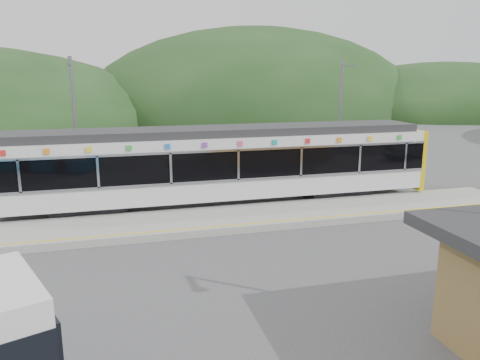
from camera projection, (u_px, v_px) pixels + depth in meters
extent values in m
plane|color=#4C4C4F|center=(268.00, 248.00, 17.03)|extent=(120.00, 120.00, 0.00)
ellipsoid|color=#1E3D19|center=(256.00, 115.00, 71.92)|extent=(52.00, 39.00, 26.00)
ellipsoid|color=#1E3D19|center=(443.00, 114.00, 73.64)|extent=(44.00, 33.00, 16.00)
cube|color=#9E9E99|center=(244.00, 218.00, 20.10)|extent=(26.00, 3.20, 0.30)
cube|color=yellow|center=(253.00, 223.00, 18.84)|extent=(26.00, 0.10, 0.01)
cube|color=black|center=(90.00, 208.00, 20.98)|extent=(3.20, 2.20, 0.56)
cube|color=black|center=(334.00, 191.00, 24.02)|extent=(3.20, 2.20, 0.56)
cube|color=silver|center=(220.00, 184.00, 22.34)|extent=(20.00, 2.90, 0.92)
cube|color=black|center=(220.00, 160.00, 22.07)|extent=(20.00, 2.96, 1.45)
cube|color=silver|center=(228.00, 180.00, 20.81)|extent=(20.00, 0.05, 0.10)
cube|color=silver|center=(227.00, 151.00, 20.51)|extent=(20.00, 0.05, 0.10)
cube|color=silver|center=(220.00, 140.00, 21.86)|extent=(20.00, 2.90, 0.45)
cube|color=#2D2D30|center=(220.00, 131.00, 21.77)|extent=(19.40, 2.50, 0.36)
cube|color=#E0BD0B|center=(407.00, 157.00, 24.71)|extent=(0.24, 2.92, 3.00)
cube|color=silver|center=(19.00, 176.00, 18.50)|extent=(0.10, 0.05, 1.35)
cube|color=silver|center=(98.00, 172.00, 19.26)|extent=(0.10, 0.05, 1.35)
cube|color=silver|center=(171.00, 169.00, 20.03)|extent=(0.10, 0.05, 1.35)
cube|color=silver|center=(238.00, 165.00, 20.79)|extent=(0.10, 0.05, 1.35)
cube|color=silver|center=(301.00, 162.00, 21.55)|extent=(0.10, 0.05, 1.35)
cube|color=silver|center=(360.00, 159.00, 22.31)|extent=(0.10, 0.05, 1.35)
cube|color=silver|center=(405.00, 156.00, 22.95)|extent=(0.10, 0.05, 1.35)
cube|color=red|center=(3.00, 153.00, 18.17)|extent=(0.22, 0.04, 0.22)
cube|color=orange|center=(47.00, 151.00, 18.58)|extent=(0.22, 0.04, 0.22)
cube|color=yellow|center=(89.00, 150.00, 18.98)|extent=(0.22, 0.04, 0.22)
cube|color=green|center=(129.00, 148.00, 19.39)|extent=(0.22, 0.04, 0.22)
cube|color=blue|center=(168.00, 147.00, 19.80)|extent=(0.22, 0.04, 0.22)
cube|color=purple|center=(205.00, 145.00, 20.20)|extent=(0.22, 0.04, 0.22)
cube|color=#E54C8C|center=(241.00, 144.00, 20.61)|extent=(0.22, 0.04, 0.22)
cube|color=#19A5A5|center=(275.00, 142.00, 21.02)|extent=(0.22, 0.04, 0.22)
cube|color=red|center=(308.00, 141.00, 21.42)|extent=(0.22, 0.04, 0.22)
cube|color=orange|center=(340.00, 140.00, 21.83)|extent=(0.22, 0.04, 0.22)
cube|color=yellow|center=(370.00, 139.00, 22.23)|extent=(0.22, 0.04, 0.22)
cube|color=green|center=(400.00, 137.00, 22.64)|extent=(0.22, 0.04, 0.22)
cylinder|color=slate|center=(75.00, 131.00, 22.57)|extent=(0.18, 0.18, 7.00)
cube|color=slate|center=(69.00, 64.00, 21.12)|extent=(0.08, 1.80, 0.08)
cylinder|color=slate|center=(339.00, 123.00, 26.12)|extent=(0.18, 0.18, 7.00)
cube|color=slate|center=(349.00, 66.00, 24.68)|extent=(0.08, 1.80, 0.08)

